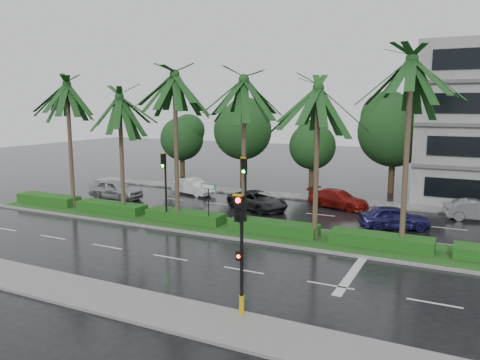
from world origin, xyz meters
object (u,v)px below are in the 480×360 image
at_px(car_white, 193,187).
at_px(car_red, 338,199).
at_px(car_darkgrey, 258,200).
at_px(car_grey, 477,210).
at_px(street_sign, 208,194).
at_px(signal_near, 241,250).
at_px(car_blue, 394,217).
at_px(car_silver, 116,189).
at_px(signal_median_left, 165,177).

xyz_separation_m(car_white, car_red, (12.10, 0.32, -0.01)).
xyz_separation_m(car_darkgrey, car_grey, (14.00, 3.49, -0.01)).
relative_size(street_sign, car_red, 0.57).
xyz_separation_m(signal_near, car_blue, (3.00, 14.83, -1.80)).
xyz_separation_m(street_sign, car_white, (-6.60, 8.87, -1.46)).
xyz_separation_m(street_sign, car_silver, (-11.10, 4.55, -1.36)).
height_order(car_darkgrey, car_blue, car_blue).
relative_size(signal_near, car_white, 1.08).
height_order(signal_near, car_red, signal_near).
relative_size(car_red, car_blue, 1.10).
bearing_deg(street_sign, signal_near, -54.66).
xyz_separation_m(car_silver, car_white, (4.50, 4.32, -0.10)).
height_order(street_sign, car_darkgrey, street_sign).
distance_m(signal_median_left, car_blue, 14.17).
height_order(car_white, car_blue, car_blue).
xyz_separation_m(signal_near, car_red, (-1.50, 19.06, -1.85)).
distance_m(car_blue, car_grey, 6.44).
bearing_deg(car_white, car_blue, -86.06).
relative_size(car_red, car_grey, 1.14).
relative_size(street_sign, car_grey, 0.65).
xyz_separation_m(signal_near, car_silver, (-18.10, 14.42, -1.73)).
distance_m(car_red, car_blue, 6.17).
bearing_deg(car_grey, street_sign, 110.22).
bearing_deg(car_white, car_darkgrey, -94.29).
relative_size(car_white, car_red, 0.89).
xyz_separation_m(car_silver, car_red, (16.60, 4.64, -0.11)).
relative_size(street_sign, car_silver, 0.58).
height_order(signal_near, signal_median_left, signal_median_left).
height_order(signal_median_left, car_grey, signal_median_left).
bearing_deg(signal_near, street_sign, 125.34).
bearing_deg(car_grey, car_red, 79.21).
height_order(street_sign, car_grey, street_sign).
relative_size(signal_near, car_blue, 1.05).
distance_m(car_darkgrey, car_grey, 14.43).
bearing_deg(car_red, car_blue, -117.42).
xyz_separation_m(signal_median_left, car_grey, (17.50, 9.75, -2.34)).
bearing_deg(signal_near, car_white, 125.97).
relative_size(car_silver, car_red, 1.00).
bearing_deg(signal_near, car_darkgrey, 112.17).
height_order(signal_near, car_grey, signal_near).
height_order(signal_near, car_white, signal_near).
xyz_separation_m(signal_median_left, car_red, (8.50, 9.37, -2.34)).
height_order(car_white, car_red, car_white).
distance_m(signal_near, car_darkgrey, 17.32).
bearing_deg(street_sign, car_grey, 33.41).
relative_size(signal_median_left, car_red, 0.96).
bearing_deg(car_white, car_red, -71.31).
xyz_separation_m(car_silver, car_darkgrey, (11.60, 1.53, -0.11)).
bearing_deg(car_darkgrey, car_white, 91.57).
xyz_separation_m(car_silver, car_blue, (21.10, 0.41, -0.06)).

